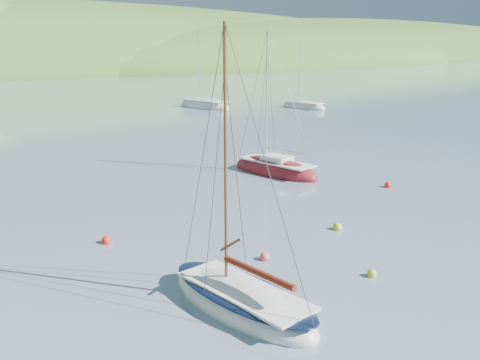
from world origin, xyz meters
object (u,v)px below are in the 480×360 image
distant_sloop_b (205,106)px  distant_sloop_d (304,107)px  daysailer_white (242,302)px  sloop_red (275,170)px

distant_sloop_b → distant_sloop_d: 13.79m
distant_sloop_d → daysailer_white: bearing=-144.2°
sloop_red → distant_sloop_b: size_ratio=0.84×
sloop_red → distant_sloop_b: bearing=55.4°
distant_sloop_b → distant_sloop_d: (11.34, -7.84, -0.03)m
distant_sloop_b → daysailer_white: bearing=-134.2°
distant_sloop_b → distant_sloop_d: size_ratio=1.26×
daysailer_white → sloop_red: bearing=40.4°
daysailer_white → distant_sloop_b: size_ratio=0.82×
sloop_red → daysailer_white: bearing=-142.9°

